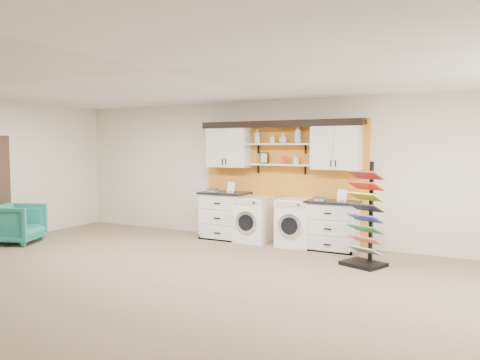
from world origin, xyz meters
The scene contains 22 objects.
floor centered at (0.00, 0.00, 0.00)m, with size 10.00×10.00×0.00m, color #8F7660.
ceiling centered at (0.00, 0.00, 2.80)m, with size 10.00×10.00×0.00m, color white.
wall_back centered at (0.00, 4.00, 1.40)m, with size 10.00×10.00×0.00m, color beige.
accent_panel centered at (0.00, 3.96, 1.20)m, with size 3.40×0.07×2.40m, color orange.
upper_cabinet_left centered at (-1.13, 3.79, 1.88)m, with size 0.90×0.35×0.84m.
upper_cabinet_right centered at (1.13, 3.79, 1.88)m, with size 0.90×0.35×0.84m.
shelf_lower centered at (0.00, 3.80, 1.53)m, with size 1.32×0.28×0.03m, color silver.
shelf_upper centered at (0.00, 3.80, 1.93)m, with size 1.32×0.28×0.03m, color silver.
crown_molding centered at (0.00, 3.81, 2.33)m, with size 3.30×0.41×0.13m.
picture_frame centered at (-0.35, 3.85, 1.66)m, with size 0.18×0.02×0.22m.
canister_red centered at (0.10, 3.80, 1.62)m, with size 0.11×0.11×0.16m, color red.
canister_cream centered at (0.35, 3.80, 1.61)m, with size 0.10×0.10×0.14m, color silver.
base_cabinet_left centered at (-1.13, 3.64, 0.48)m, with size 0.98×0.66×0.96m.
base_cabinet_right centered at (1.13, 3.64, 0.45)m, with size 0.92×0.66×0.90m.
washer centered at (-0.47, 3.64, 0.44)m, with size 0.63×0.71×0.88m.
dryer centered at (0.42, 3.64, 0.45)m, with size 0.64×0.71×0.90m.
sample_rack centered at (1.91, 2.78, 0.53)m, with size 0.74×0.69×1.65m.
armchair centered at (-4.47, 1.34, 0.38)m, with size 0.82×0.84×0.77m, color #218778.
soap_bottle_a centered at (-0.47, 3.80, 2.09)m, with size 0.11×0.11×0.28m, color silver.
soap_bottle_b centered at (-0.15, 3.80, 2.03)m, with size 0.08×0.08×0.17m, color silver.
soap_bottle_c centered at (0.08, 3.80, 2.04)m, with size 0.15×0.15×0.19m, color silver.
soap_bottle_d centered at (0.38, 3.80, 2.12)m, with size 0.13×0.13×0.34m, color silver.
Camera 1 is at (3.59, -4.58, 1.88)m, focal length 35.00 mm.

